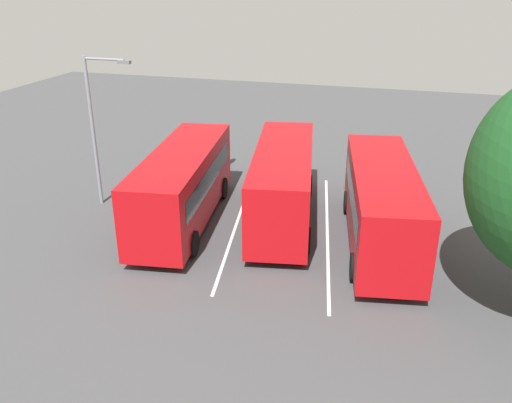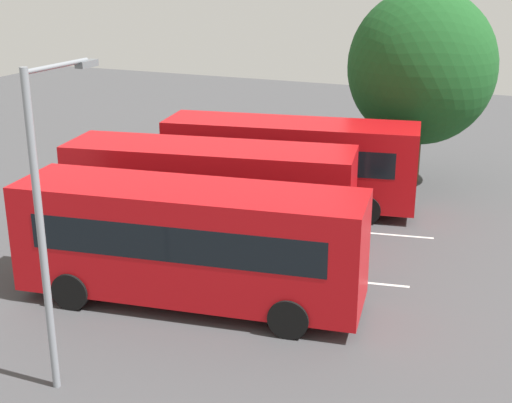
{
  "view_description": "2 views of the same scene",
  "coord_description": "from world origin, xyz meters",
  "px_view_note": "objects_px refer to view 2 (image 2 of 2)",
  "views": [
    {
      "loc": [
        -20.18,
        -4.74,
        10.06
      ],
      "look_at": [
        -0.78,
        0.92,
        1.36
      ],
      "focal_mm": 37.44,
      "sensor_mm": 36.0,
      "label": 1
    },
    {
      "loc": [
        -8.98,
        19.13,
        8.64
      ],
      "look_at": [
        -1.18,
        0.71,
        1.82
      ],
      "focal_mm": 49.53,
      "sensor_mm": 36.0,
      "label": 2
    }
  ],
  "objects_px": {
    "bus_center_left": "(209,190)",
    "bus_far_left": "(289,161)",
    "street_lamp": "(46,210)",
    "depot_tree": "(421,67)",
    "bus_center_right": "(188,241)"
  },
  "relations": [
    {
      "from": "street_lamp",
      "to": "bus_center_left",
      "type": "bearing_deg",
      "value": 4.7
    },
    {
      "from": "depot_tree",
      "to": "bus_center_left",
      "type": "bearing_deg",
      "value": 62.79
    },
    {
      "from": "bus_center_right",
      "to": "bus_center_left",
      "type": "bearing_deg",
      "value": -78.49
    },
    {
      "from": "bus_center_left",
      "to": "bus_far_left",
      "type": "bearing_deg",
      "value": -115.23
    },
    {
      "from": "bus_far_left",
      "to": "bus_center_left",
      "type": "xyz_separation_m",
      "value": [
        1.14,
        4.25,
        0.0
      ]
    },
    {
      "from": "bus_far_left",
      "to": "bus_center_left",
      "type": "distance_m",
      "value": 4.4
    },
    {
      "from": "bus_center_left",
      "to": "bus_center_right",
      "type": "distance_m",
      "value": 4.29
    },
    {
      "from": "bus_center_right",
      "to": "bus_far_left",
      "type": "bearing_deg",
      "value": -96.02
    },
    {
      "from": "street_lamp",
      "to": "depot_tree",
      "type": "relative_size",
      "value": 0.88
    },
    {
      "from": "bus_far_left",
      "to": "bus_center_right",
      "type": "bearing_deg",
      "value": 82.27
    },
    {
      "from": "street_lamp",
      "to": "depot_tree",
      "type": "height_order",
      "value": "depot_tree"
    },
    {
      "from": "bus_center_right",
      "to": "depot_tree",
      "type": "relative_size",
      "value": 1.2
    },
    {
      "from": "bus_far_left",
      "to": "depot_tree",
      "type": "distance_m",
      "value": 6.84
    },
    {
      "from": "bus_center_right",
      "to": "street_lamp",
      "type": "bearing_deg",
      "value": 71.76
    },
    {
      "from": "bus_center_left",
      "to": "street_lamp",
      "type": "bearing_deg",
      "value": 84.22
    }
  ]
}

